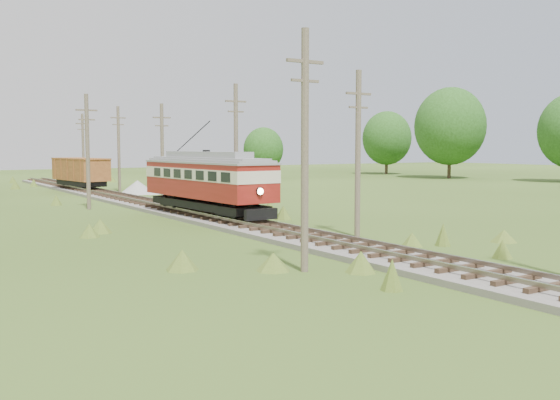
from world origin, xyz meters
TOP-DOWN VIEW (x-y plane):
  - railbed_main at (0.00, 34.00)m, footprint 3.60×96.00m
  - streetcar at (0.00, 29.07)m, footprint 3.50×12.73m
  - gondola at (0.00, 59.28)m, footprint 3.99×9.22m
  - gravel_pile at (4.08, 52.87)m, footprint 3.74×3.97m
  - utility_pole_r_2 at (3.30, 18.00)m, footprint 1.60×0.30m
  - utility_pole_r_3 at (3.20, 31.00)m, footprint 1.60×0.30m
  - utility_pole_r_4 at (3.00, 44.00)m, footprint 1.60×0.30m
  - utility_pole_r_5 at (3.40, 57.00)m, footprint 1.60×0.30m
  - utility_pole_r_6 at (3.20, 70.00)m, footprint 1.60×0.30m
  - utility_pole_l_a at (-4.20, 12.00)m, footprint 1.60×0.30m
  - utility_pole_l_b at (-4.50, 40.00)m, footprint 1.60×0.30m
  - tree_right_4 at (54.00, 58.00)m, footprint 10.50×10.50m
  - tree_right_5 at (56.00, 74.00)m, footprint 8.40×8.40m
  - tree_mid_b at (30.00, 72.00)m, footprint 5.88×5.88m

SIDE VIEW (x-z plane):
  - railbed_main at x=0.00m, z-range -0.09..0.48m
  - gravel_pile at x=4.08m, z-range -0.04..1.32m
  - gondola at x=0.00m, z-range 0.68..3.65m
  - streetcar at x=0.00m, z-range -0.21..5.56m
  - utility_pole_r_4 at x=3.00m, z-range 0.12..8.52m
  - tree_mid_b at x=30.00m, z-range 0.54..8.12m
  - utility_pole_r_2 at x=3.30m, z-range 0.12..8.72m
  - utility_pole_l_b at x=-4.50m, z-range 0.12..8.72m
  - utility_pole_r_6 at x=3.20m, z-range 0.12..8.82m
  - utility_pole_r_5 at x=3.40m, z-range 0.13..9.03m
  - utility_pole_r_3 at x=3.20m, z-range 0.13..9.13m
  - utility_pole_l_a at x=-4.20m, z-range 0.13..9.13m
  - tree_right_5 at x=56.00m, z-range 0.78..11.60m
  - tree_right_4 at x=54.00m, z-range 0.98..14.51m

